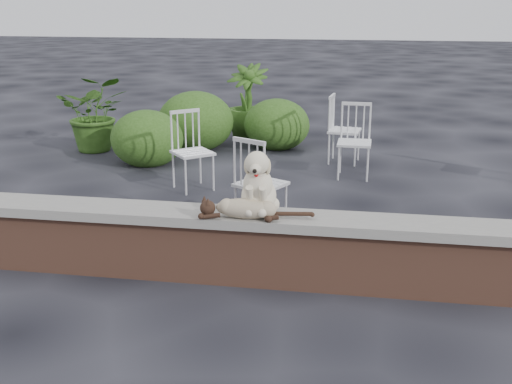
% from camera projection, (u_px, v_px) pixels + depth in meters
% --- Properties ---
extents(ground, '(60.00, 60.00, 0.00)m').
position_uv_depth(ground, '(313.00, 285.00, 5.15)').
color(ground, black).
rests_on(ground, ground).
extents(brick_wall, '(6.00, 0.30, 0.50)m').
position_uv_depth(brick_wall, '(314.00, 256.00, 5.07)').
color(brick_wall, brown).
rests_on(brick_wall, ground).
extents(capstone, '(6.20, 0.40, 0.08)m').
position_uv_depth(capstone, '(315.00, 222.00, 4.99)').
color(capstone, slate).
rests_on(capstone, brick_wall).
extents(dog, '(0.37, 0.48, 0.54)m').
position_uv_depth(dog, '(259.00, 180.00, 5.00)').
color(dog, beige).
rests_on(dog, capstone).
extents(cat, '(1.06, 0.29, 0.18)m').
position_uv_depth(cat, '(246.00, 207.00, 4.93)').
color(cat, tan).
rests_on(cat, capstone).
extents(chair_b, '(0.57, 0.57, 0.94)m').
position_uv_depth(chair_b, '(354.00, 141.00, 8.05)').
color(chair_b, white).
rests_on(chair_b, ground).
extents(chair_e, '(0.62, 0.62, 0.94)m').
position_uv_depth(chair_e, '(345.00, 129.00, 8.78)').
color(chair_e, white).
rests_on(chair_e, ground).
extents(chair_c, '(0.76, 0.76, 0.94)m').
position_uv_depth(chair_c, '(261.00, 182.00, 6.30)').
color(chair_c, white).
rests_on(chair_c, ground).
extents(chair_a, '(0.79, 0.79, 0.94)m').
position_uv_depth(chair_a, '(193.00, 151.00, 7.55)').
color(chair_a, white).
rests_on(chair_a, ground).
extents(potted_plant_a, '(1.21, 1.11, 1.13)m').
position_uv_depth(potted_plant_a, '(96.00, 113.00, 9.44)').
color(potted_plant_a, '#254714').
rests_on(potted_plant_a, ground).
extents(potted_plant_b, '(0.76, 0.76, 1.20)m').
position_uv_depth(potted_plant_b, '(247.00, 102.00, 10.25)').
color(potted_plant_b, '#254714').
rests_on(potted_plant_b, ground).
extents(shrubbery, '(2.63, 2.20, 0.92)m').
position_uv_depth(shrubbery, '(206.00, 127.00, 9.39)').
color(shrubbery, '#254714').
rests_on(shrubbery, ground).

